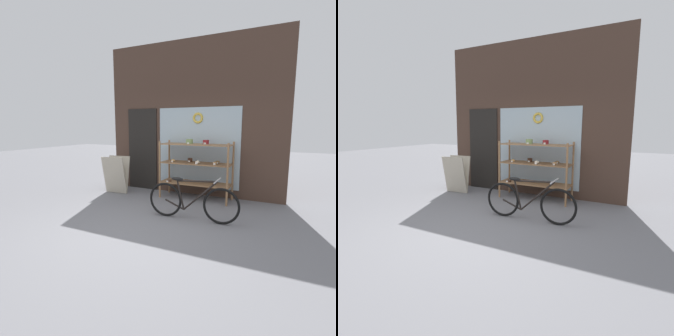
% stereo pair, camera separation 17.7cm
% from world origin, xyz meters
% --- Properties ---
extents(ground_plane, '(30.00, 30.00, 0.00)m').
position_xyz_m(ground_plane, '(0.00, 0.00, 0.00)').
color(ground_plane, slate).
extents(storefront_facade, '(4.43, 0.13, 3.66)m').
position_xyz_m(storefront_facade, '(-0.04, 2.61, 1.77)').
color(storefront_facade, '#473328').
rests_on(storefront_facade, ground_plane).
extents(display_case, '(1.63, 0.56, 1.37)m').
position_xyz_m(display_case, '(0.29, 2.20, 0.82)').
color(display_case, '#8E6642').
rests_on(display_case, ground_plane).
extents(bicycle, '(1.68, 0.46, 0.77)m').
position_xyz_m(bicycle, '(0.72, 0.85, 0.35)').
color(bicycle, black).
rests_on(bicycle, ground_plane).
extents(sandwich_board, '(0.62, 0.42, 0.91)m').
position_xyz_m(sandwich_board, '(-1.67, 1.83, 0.46)').
color(sandwich_board, '#B2A893').
rests_on(sandwich_board, ground_plane).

